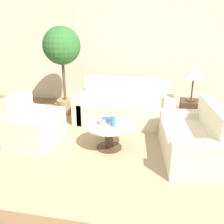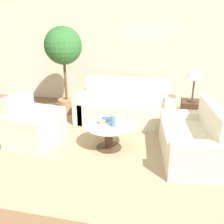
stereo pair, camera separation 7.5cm
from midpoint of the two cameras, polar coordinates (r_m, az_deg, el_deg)
The scene contains 13 objects.
ground_plane at distance 3.74m, azimuth -3.75°, elevation -12.38°, with size 14.00×14.00×0.00m, color brown.
wall_back at distance 6.17m, azimuth 3.36°, elevation 13.69°, with size 10.00×0.06×2.60m.
rug at distance 4.23m, azimuth -1.18°, elevation -8.13°, with size 3.58×3.32×0.01m.
sofa_main at distance 5.22m, azimuth 2.52°, elevation 0.96°, with size 1.99×0.83×0.87m.
armchair at distance 4.51m, azimuth -18.38°, elevation -3.40°, with size 0.85×0.94×0.84m.
loveseat at distance 4.02m, azimuth 17.93°, elevation -6.31°, with size 0.96×1.45×0.86m.
coffee_table at distance 4.11m, azimuth -1.21°, elevation -4.90°, with size 0.77×0.77×0.41m.
side_table at distance 5.08m, azimuth 16.84°, elevation -0.51°, with size 0.38×0.38×0.56m.
table_lamp at distance 4.86m, azimuth 17.83°, elevation 8.50°, with size 0.34×0.34×0.67m.
potted_plant at distance 5.55m, azimuth -11.74°, elevation 13.41°, with size 0.80×0.80×1.90m.
vase at distance 3.98m, azimuth -0.21°, elevation -2.12°, with size 0.08×0.08×0.17m.
bowl at distance 4.12m, azimuth -2.94°, elevation -2.25°, with size 0.14×0.14×0.05m.
book_stack at distance 4.21m, azimuth -1.53°, elevation -1.72°, with size 0.23×0.17×0.05m.
Camera 1 is at (0.81, -3.04, 2.03)m, focal length 40.00 mm.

